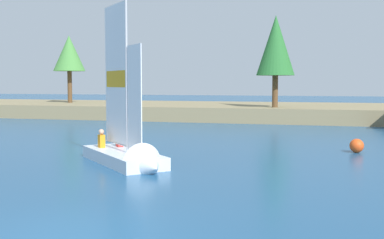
{
  "coord_description": "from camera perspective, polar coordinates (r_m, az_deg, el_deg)",
  "views": [
    {
      "loc": [
        4.41,
        -7.39,
        2.83
      ],
      "look_at": [
        -1.17,
        12.92,
        1.2
      ],
      "focal_mm": 43.97,
      "sensor_mm": 36.0,
      "label": 1
    }
  ],
  "objects": [
    {
      "name": "shore_bank",
      "position": [
        38.83,
        8.82,
        0.99
      ],
      "size": [
        80.0,
        12.14,
        1.07
      ],
      "primitive_type": "cube",
      "color": "#897A56",
      "rests_on": "ground"
    },
    {
      "name": "shoreline_tree_left",
      "position": [
        44.07,
        -14.68,
        7.72
      ],
      "size": [
        2.84,
        2.84,
        6.04
      ],
      "color": "brown",
      "rests_on": "shore_bank"
    },
    {
      "name": "shoreline_tree_midleft",
      "position": [
        34.86,
        10.11,
        8.78
      ],
      "size": [
        2.76,
        2.76,
        6.65
      ],
      "color": "brown",
      "rests_on": "shore_bank"
    },
    {
      "name": "channel_buoy",
      "position": [
        20.32,
        19.35,
        -3.02
      ],
      "size": [
        0.57,
        0.57,
        0.57
      ],
      "primitive_type": "sphere",
      "color": "#E54C19",
      "rests_on": "ground"
    },
    {
      "name": "sailboat",
      "position": [
        16.12,
        -7.33,
        -4.03
      ],
      "size": [
        4.56,
        4.51,
        6.82
      ],
      "rotation": [
        0.0,
        0.0,
        -0.78
      ],
      "color": "silver",
      "rests_on": "ground"
    }
  ]
}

